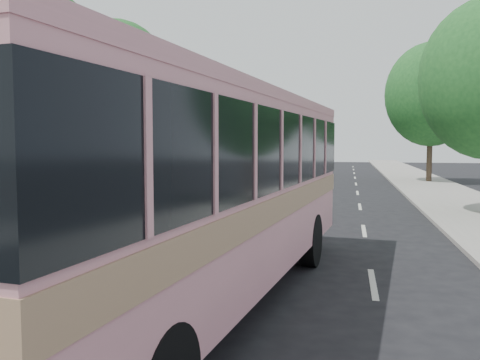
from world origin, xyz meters
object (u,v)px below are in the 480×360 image
(white_pickup, at_px, (231,179))
(tour_coach_front, at_px, (203,149))
(pink_taxi, at_px, (266,200))
(tour_coach_rear, at_px, (239,150))
(pink_bus, at_px, (198,174))

(white_pickup, relative_size, tour_coach_front, 0.40)
(pink_taxi, relative_size, tour_coach_rear, 0.40)
(white_pickup, height_order, tour_coach_rear, tour_coach_rear)
(white_pickup, xyz_separation_m, tour_coach_rear, (-3.70, 19.24, 1.26))
(tour_coach_front, bearing_deg, pink_bus, -78.63)
(pink_taxi, distance_m, tour_coach_rear, 29.74)
(pink_taxi, relative_size, tour_coach_front, 0.35)
(tour_coach_rear, bearing_deg, tour_coach_front, -79.92)
(pink_bus, height_order, tour_coach_front, tour_coach_front)
(pink_taxi, distance_m, white_pickup, 10.20)
(pink_bus, relative_size, tour_coach_rear, 1.00)
(tour_coach_rear, bearing_deg, pink_taxi, -69.99)
(pink_bus, relative_size, pink_taxi, 2.49)
(tour_coach_front, bearing_deg, pink_taxi, -69.93)
(tour_coach_front, distance_m, tour_coach_rear, 15.81)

